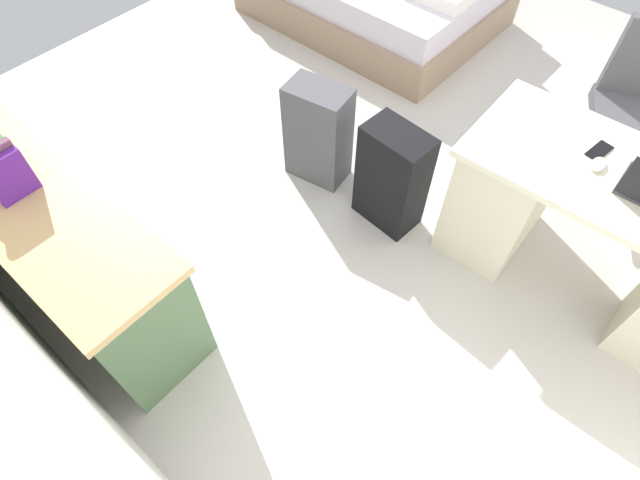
{
  "coord_description": "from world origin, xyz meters",
  "views": [
    {
      "loc": [
        -1.21,
        2.08,
        2.35
      ],
      "look_at": [
        -0.38,
        1.12,
        0.6
      ],
      "focal_mm": 28.27,
      "sensor_mm": 36.0,
      "label": 1
    }
  ],
  "objects_px": {
    "desk": "(599,233)",
    "computer_mouse": "(598,164)",
    "cell_phone_by_mouse": "(599,151)",
    "credenza": "(50,236)",
    "suitcase_spare_grey": "(318,134)",
    "office_chair": "(631,119)",
    "suitcase_black": "(392,178)"
  },
  "relations": [
    {
      "from": "suitcase_black",
      "to": "computer_mouse",
      "type": "relative_size",
      "value": 6.4
    },
    {
      "from": "office_chair",
      "to": "computer_mouse",
      "type": "relative_size",
      "value": 9.4
    },
    {
      "from": "desk",
      "to": "cell_phone_by_mouse",
      "type": "height_order",
      "value": "cell_phone_by_mouse"
    },
    {
      "from": "suitcase_spare_grey",
      "to": "computer_mouse",
      "type": "height_order",
      "value": "computer_mouse"
    },
    {
      "from": "computer_mouse",
      "to": "cell_phone_by_mouse",
      "type": "distance_m",
      "value": 0.1
    },
    {
      "from": "credenza",
      "to": "cell_phone_by_mouse",
      "type": "xyz_separation_m",
      "value": [
        -1.82,
        -1.83,
        0.39
      ]
    },
    {
      "from": "office_chair",
      "to": "suitcase_spare_grey",
      "type": "bearing_deg",
      "value": 41.29
    },
    {
      "from": "desk",
      "to": "computer_mouse",
      "type": "xyz_separation_m",
      "value": [
        0.17,
        0.02,
        0.38
      ]
    },
    {
      "from": "suitcase_spare_grey",
      "to": "suitcase_black",
      "type": "bearing_deg",
      "value": 169.97
    },
    {
      "from": "office_chair",
      "to": "suitcase_black",
      "type": "height_order",
      "value": "office_chair"
    },
    {
      "from": "office_chair",
      "to": "cell_phone_by_mouse",
      "type": "bearing_deg",
      "value": 89.88
    },
    {
      "from": "office_chair",
      "to": "credenza",
      "type": "relative_size",
      "value": 0.52
    },
    {
      "from": "desk",
      "to": "cell_phone_by_mouse",
      "type": "xyz_separation_m",
      "value": [
        0.2,
        -0.07,
        0.37
      ]
    },
    {
      "from": "desk",
      "to": "computer_mouse",
      "type": "height_order",
      "value": "computer_mouse"
    },
    {
      "from": "office_chair",
      "to": "computer_mouse",
      "type": "xyz_separation_m",
      "value": [
        -0.03,
        0.91,
        0.35
      ]
    },
    {
      "from": "suitcase_black",
      "to": "computer_mouse",
      "type": "xyz_separation_m",
      "value": [
        -0.84,
        -0.28,
        0.45
      ]
    },
    {
      "from": "suitcase_black",
      "to": "cell_phone_by_mouse",
      "type": "height_order",
      "value": "cell_phone_by_mouse"
    },
    {
      "from": "credenza",
      "to": "suitcase_spare_grey",
      "type": "xyz_separation_m",
      "value": [
        -0.47,
        -1.46,
        -0.05
      ]
    },
    {
      "from": "credenza",
      "to": "suitcase_spare_grey",
      "type": "distance_m",
      "value": 1.53
    },
    {
      "from": "suitcase_black",
      "to": "cell_phone_by_mouse",
      "type": "bearing_deg",
      "value": -150.24
    },
    {
      "from": "office_chair",
      "to": "cell_phone_by_mouse",
      "type": "height_order",
      "value": "office_chair"
    },
    {
      "from": "office_chair",
      "to": "suitcase_black",
      "type": "relative_size",
      "value": 1.47
    },
    {
      "from": "credenza",
      "to": "suitcase_black",
      "type": "distance_m",
      "value": 1.77
    },
    {
      "from": "credenza",
      "to": "computer_mouse",
      "type": "height_order",
      "value": "computer_mouse"
    },
    {
      "from": "desk",
      "to": "computer_mouse",
      "type": "relative_size",
      "value": 14.6
    },
    {
      "from": "suitcase_black",
      "to": "computer_mouse",
      "type": "height_order",
      "value": "computer_mouse"
    },
    {
      "from": "credenza",
      "to": "suitcase_black",
      "type": "height_order",
      "value": "credenza"
    },
    {
      "from": "desk",
      "to": "cell_phone_by_mouse",
      "type": "distance_m",
      "value": 0.42
    },
    {
      "from": "desk",
      "to": "office_chair",
      "type": "xyz_separation_m",
      "value": [
        0.2,
        -0.88,
        0.02
      ]
    },
    {
      "from": "credenza",
      "to": "suitcase_black",
      "type": "relative_size",
      "value": 2.81
    },
    {
      "from": "office_chair",
      "to": "cell_phone_by_mouse",
      "type": "distance_m",
      "value": 0.88
    },
    {
      "from": "office_chair",
      "to": "suitcase_spare_grey",
      "type": "xyz_separation_m",
      "value": [
        1.35,
        1.19,
        -0.1
      ]
    }
  ]
}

